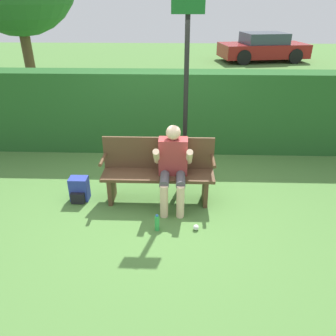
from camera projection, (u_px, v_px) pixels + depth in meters
ground_plane at (158, 200)px, 5.01m from camera, size 40.00×40.00×0.00m
hedge_back at (164, 112)px, 6.40m from camera, size 12.00×0.56×1.55m
park_bench at (158, 170)px, 4.85m from camera, size 1.64×0.42×0.96m
person_seated at (173, 163)px, 4.64m from camera, size 0.55×0.61×1.20m
backpack at (79, 189)px, 4.96m from camera, size 0.27×0.26×0.37m
water_bottle at (157, 223)px, 4.32m from camera, size 0.06×0.06×0.24m
signpost at (186, 86)px, 4.76m from camera, size 0.44×0.09×2.85m
parked_car at (263, 48)px, 15.90m from camera, size 4.36×2.58×1.31m
litter_crumple at (196, 227)px, 4.35m from camera, size 0.08×0.08×0.08m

